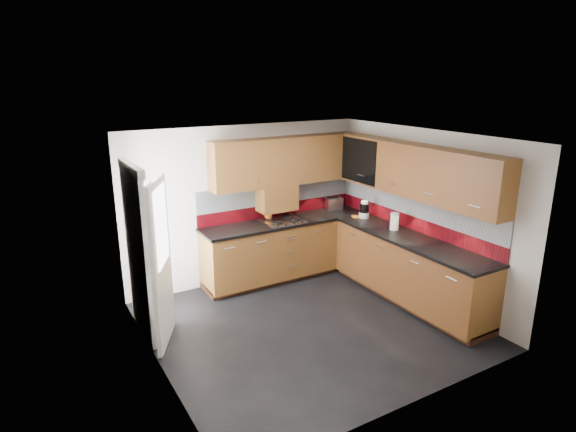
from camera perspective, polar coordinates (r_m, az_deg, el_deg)
room at (r=5.77m, az=2.63°, el=0.33°), size 4.00×3.80×2.64m
base_cabinets at (r=7.25m, az=6.55°, el=-5.22°), size 2.70×3.20×0.95m
countertop at (r=7.07m, az=6.65°, el=-1.64°), size 2.72×3.22×0.04m
backsplash at (r=7.29m, az=7.08°, el=1.27°), size 2.70×3.20×0.54m
upper_cabinets at (r=7.01m, az=7.68°, el=5.92°), size 2.50×3.20×0.72m
extractor_hood at (r=7.41m, az=-1.34°, el=2.20°), size 0.60×0.33×0.40m
glass_cabinet at (r=7.52m, az=9.26°, el=6.77°), size 0.32×0.80×0.66m
back_door at (r=5.91m, az=-16.27°, el=-4.71°), size 0.42×1.19×2.04m
gas_hob at (r=7.35m, az=-0.69°, el=-0.53°), size 0.61×0.53×0.05m
utensil_pot at (r=7.42m, az=-2.37°, el=0.23°), size 0.11×0.11×0.41m
toaster at (r=8.06m, az=5.45°, el=1.50°), size 0.30×0.21×0.20m
food_processor at (r=7.61m, az=9.02°, el=0.68°), size 0.16×0.16×0.26m
paper_towel at (r=7.10m, az=12.50°, el=-0.63°), size 0.15×0.15×0.25m
orange_cloth at (r=7.66m, az=8.18°, el=-0.06°), size 0.18×0.17×0.02m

